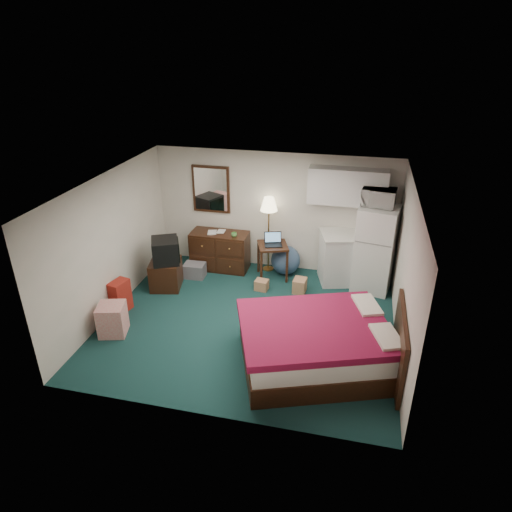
% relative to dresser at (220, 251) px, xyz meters
% --- Properties ---
extents(floor, '(5.00, 4.50, 0.01)m').
position_rel_dresser_xyz_m(floor, '(1.09, -1.87, -0.41)').
color(floor, '#152F33').
rests_on(floor, ground).
extents(ceiling, '(5.00, 4.50, 0.01)m').
position_rel_dresser_xyz_m(ceiling, '(1.09, -1.87, 2.09)').
color(ceiling, beige).
rests_on(ceiling, walls).
extents(walls, '(5.01, 4.51, 2.50)m').
position_rel_dresser_xyz_m(walls, '(1.09, -1.87, 0.84)').
color(walls, beige).
rests_on(walls, floor).
extents(mirror, '(0.80, 0.06, 1.00)m').
position_rel_dresser_xyz_m(mirror, '(-0.26, 0.35, 1.24)').
color(mirror, white).
rests_on(mirror, walls).
extents(upper_cabinets, '(1.50, 0.35, 0.70)m').
position_rel_dresser_xyz_m(upper_cabinets, '(2.54, 0.20, 1.54)').
color(upper_cabinets, silver).
rests_on(upper_cabinets, walls).
extents(headboard, '(0.06, 1.56, 1.00)m').
position_rel_dresser_xyz_m(headboard, '(3.55, -2.73, 0.14)').
color(headboard, black).
rests_on(headboard, walls).
extents(dresser, '(1.21, 0.55, 0.82)m').
position_rel_dresser_xyz_m(dresser, '(0.00, 0.00, 0.00)').
color(dresser, black).
rests_on(dresser, floor).
extents(floor_lamp, '(0.44, 0.44, 1.62)m').
position_rel_dresser_xyz_m(floor_lamp, '(1.02, 0.18, 0.40)').
color(floor_lamp, '#C48A44').
rests_on(floor_lamp, floor).
extents(desk, '(0.74, 0.74, 0.74)m').
position_rel_dresser_xyz_m(desk, '(1.17, -0.14, -0.04)').
color(desk, black).
rests_on(desk, floor).
extents(exercise_ball, '(0.65, 0.65, 0.61)m').
position_rel_dresser_xyz_m(exercise_ball, '(1.41, 0.08, -0.11)').
color(exercise_ball, '#365176').
rests_on(exercise_ball, floor).
extents(kitchen_counter, '(1.07, 0.92, 1.01)m').
position_rel_dresser_xyz_m(kitchen_counter, '(2.60, 0.04, 0.09)').
color(kitchen_counter, silver).
rests_on(kitchen_counter, floor).
extents(fridge, '(0.83, 0.83, 1.71)m').
position_rel_dresser_xyz_m(fridge, '(3.18, -0.14, 0.44)').
color(fridge, white).
rests_on(fridge, floor).
extents(bed, '(2.66, 2.37, 0.71)m').
position_rel_dresser_xyz_m(bed, '(2.38, -2.73, -0.06)').
color(bed, maroon).
rests_on(bed, floor).
extents(tv_stand, '(0.69, 0.73, 0.57)m').
position_rel_dresser_xyz_m(tv_stand, '(-0.81, -1.03, -0.13)').
color(tv_stand, black).
rests_on(tv_stand, floor).
extents(suitcase, '(0.31, 0.42, 0.61)m').
position_rel_dresser_xyz_m(suitcase, '(-1.26, -2.04, -0.11)').
color(suitcase, maroon).
rests_on(suitcase, floor).
extents(retail_box, '(0.53, 0.53, 0.54)m').
position_rel_dresser_xyz_m(retail_box, '(-1.06, -2.70, -0.14)').
color(retail_box, beige).
rests_on(retail_box, floor).
extents(file_bin, '(0.44, 0.33, 0.30)m').
position_rel_dresser_xyz_m(file_bin, '(-0.40, -0.51, -0.26)').
color(file_bin, slate).
rests_on(file_bin, floor).
extents(cardboard_box_a, '(0.27, 0.24, 0.21)m').
position_rel_dresser_xyz_m(cardboard_box_a, '(1.07, -0.71, -0.31)').
color(cardboard_box_a, '#9A7256').
rests_on(cardboard_box_a, floor).
extents(cardboard_box_b, '(0.26, 0.30, 0.28)m').
position_rel_dresser_xyz_m(cardboard_box_b, '(1.82, -0.63, -0.27)').
color(cardboard_box_b, '#9A7256').
rests_on(cardboard_box_b, floor).
extents(laptop, '(0.42, 0.37, 0.24)m').
position_rel_dresser_xyz_m(laptop, '(1.19, -0.17, 0.44)').
color(laptop, black).
rests_on(laptop, desk).
extents(crt_tv, '(0.70, 0.72, 0.47)m').
position_rel_dresser_xyz_m(crt_tv, '(-0.77, -1.03, 0.39)').
color(crt_tv, black).
rests_on(crt_tv, tv_stand).
extents(microwave, '(0.65, 0.42, 0.41)m').
position_rel_dresser_xyz_m(microwave, '(3.13, -0.08, 1.50)').
color(microwave, white).
rests_on(microwave, fridge).
extents(book_a, '(0.18, 0.06, 0.25)m').
position_rel_dresser_xyz_m(book_a, '(-0.24, -0.05, 0.54)').
color(book_a, '#9A7256').
rests_on(book_a, dresser).
extents(book_b, '(0.16, 0.03, 0.22)m').
position_rel_dresser_xyz_m(book_b, '(-0.06, 0.06, 0.52)').
color(book_b, '#9A7256').
rests_on(book_b, dresser).
extents(mug, '(0.13, 0.12, 0.11)m').
position_rel_dresser_xyz_m(mug, '(0.36, -0.12, 0.47)').
color(mug, '#519948').
rests_on(mug, dresser).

